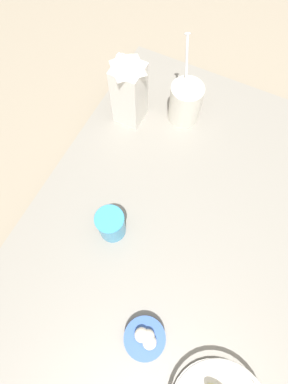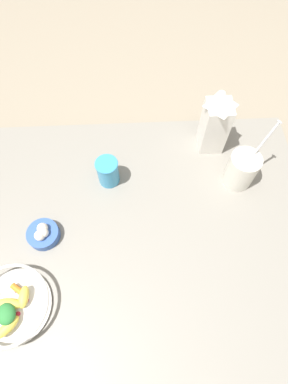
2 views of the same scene
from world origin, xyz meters
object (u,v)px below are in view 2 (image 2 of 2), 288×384
at_px(fruit_bowl, 11,306).
at_px(yogurt_tub, 242,169).
at_px(milk_carton, 216,122).
at_px(drinking_cup, 108,171).
at_px(garlic_bowl, 43,234).

height_order(fruit_bowl, yogurt_tub, yogurt_tub).
xyz_separation_m(milk_carton, drinking_cup, (0.39, 0.14, -0.07)).
distance_m(yogurt_tub, drinking_cup, 0.47).
height_order(milk_carton, yogurt_tub, same).
bearing_deg(garlic_bowl, milk_carton, -149.81).
xyz_separation_m(fruit_bowl, yogurt_tub, (-0.75, -0.41, 0.04)).
relative_size(yogurt_tub, garlic_bowl, 2.52).
bearing_deg(drinking_cup, fruit_bowl, 56.95).
relative_size(milk_carton, drinking_cup, 2.39).
xyz_separation_m(milk_carton, garlic_bowl, (0.61, 0.35, -0.11)).
xyz_separation_m(yogurt_tub, drinking_cup, (0.47, -0.02, -0.02)).
xyz_separation_m(fruit_bowl, garlic_bowl, (-0.07, -0.22, -0.01)).
xyz_separation_m(fruit_bowl, milk_carton, (-0.67, -0.57, 0.10)).
xyz_separation_m(drinking_cup, garlic_bowl, (0.22, 0.21, -0.03)).
height_order(milk_carton, drinking_cup, milk_carton).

